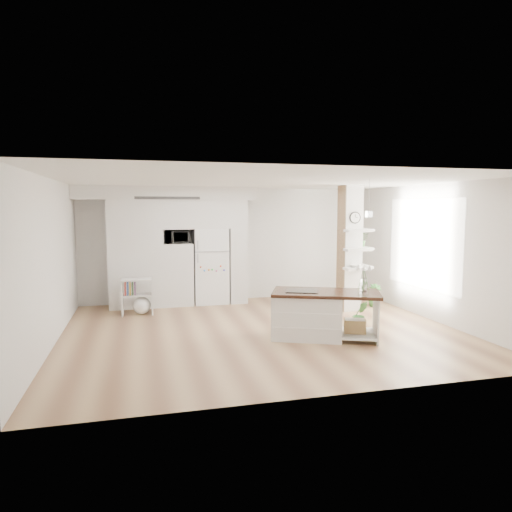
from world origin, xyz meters
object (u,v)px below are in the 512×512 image
(kitchen_island, at_px, (314,313))
(bookshelf, at_px, (139,299))
(refrigerator, at_px, (210,266))
(floor_plant_a, at_px, (360,314))

(kitchen_island, height_order, bookshelf, kitchen_island)
(refrigerator, bearing_deg, floor_plant_a, -51.41)
(kitchen_island, distance_m, floor_plant_a, 1.14)
(floor_plant_a, bearing_deg, kitchen_island, -160.65)
(refrigerator, distance_m, floor_plant_a, 3.82)
(refrigerator, bearing_deg, bookshelf, -153.95)
(refrigerator, distance_m, bookshelf, 1.90)
(kitchen_island, bearing_deg, floor_plant_a, 42.11)
(refrigerator, height_order, kitchen_island, refrigerator)
(refrigerator, xyz_separation_m, bookshelf, (-1.64, -0.80, -0.55))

